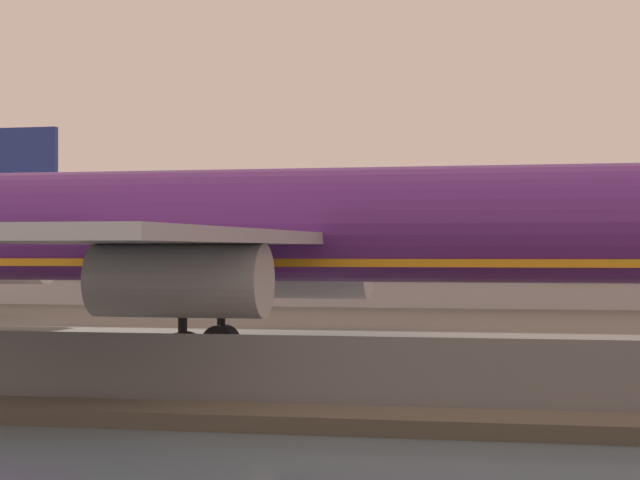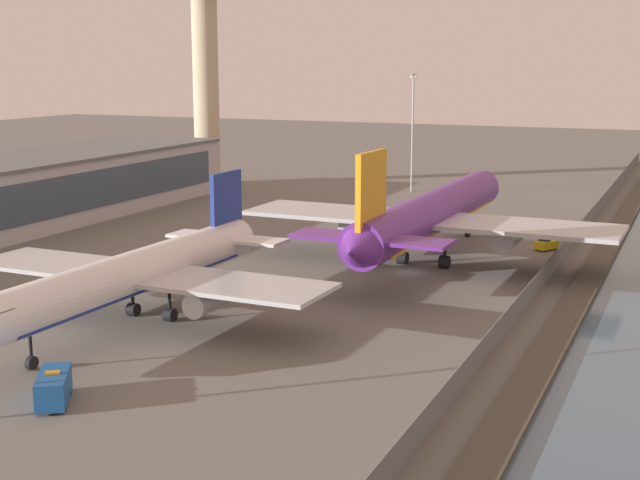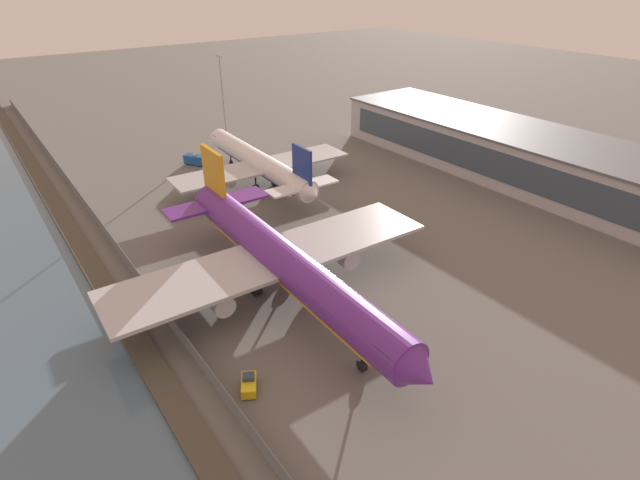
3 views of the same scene
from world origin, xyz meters
TOP-DOWN VIEW (x-y plane):
  - ground_plane at (0.00, 0.00)m, footprint 500.00×500.00m
  - shoreline_seawall at (0.00, -20.50)m, footprint 320.00×3.00m
  - perimeter_fence at (0.00, -16.00)m, footprint 280.00×0.10m
  - cargo_jet_purple at (6.83, -0.67)m, footprint 54.84×46.85m
  - passenger_jet_white at (-30.64, 17.27)m, footprint 44.61×38.14m
  - baggage_tug at (19.73, -12.98)m, footprint 3.57×2.98m
  - ops_van at (-50.37, 11.00)m, footprint 5.51×4.57m
  - control_tower at (57.73, 61.70)m, footprint 10.28×10.28m
  - apron_light_mast_apron_west at (64.92, 20.40)m, footprint 3.20×0.40m

SIDE VIEW (x-z plane):
  - ground_plane at x=0.00m, z-range 0.00..0.00m
  - shoreline_seawall at x=0.00m, z-range 0.00..0.50m
  - baggage_tug at x=19.73m, z-range -0.09..1.71m
  - perimeter_fence at x=0.00m, z-range 0.00..2.35m
  - ops_van at x=-50.37m, z-range 0.04..2.52m
  - passenger_jet_white at x=-30.64m, z-range -1.53..11.43m
  - cargo_jet_purple at x=6.83m, z-range -1.88..14.04m
  - apron_light_mast_apron_west at x=64.92m, z-range 1.30..23.98m
  - control_tower at x=57.73m, z-range 2.90..48.29m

